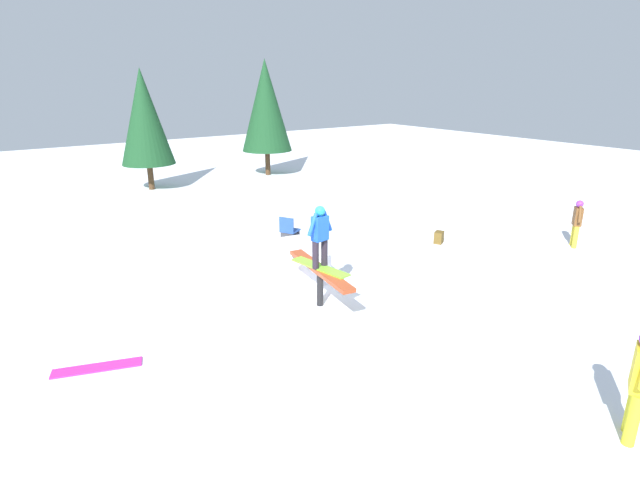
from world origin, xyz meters
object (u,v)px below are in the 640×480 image
rail_feature (320,274)px  main_rider_on_rail (320,239)px  bystander_brown (577,221)px  backpack_on_snow (439,237)px  pine_tree_near (266,106)px  pine_tree_far (144,117)px  folding_chair (289,232)px  loose_snowboard_magenta (97,368)px

rail_feature → main_rider_on_rail: size_ratio=1.67×
main_rider_on_rail → bystander_brown: main_rider_on_rail is taller
main_rider_on_rail → backpack_on_snow: size_ratio=4.35×
rail_feature → bystander_brown: size_ratio=1.86×
rail_feature → pine_tree_near: (-13.31, 6.35, 2.54)m
backpack_on_snow → rail_feature: bearing=-12.3°
rail_feature → backpack_on_snow: bearing=113.6°
main_rider_on_rail → pine_tree_far: (-13.30, 0.70, 1.52)m
rail_feature → pine_tree_near: size_ratio=0.46×
pine_tree_near → folding_chair: bearing=-26.5°
bystander_brown → pine_tree_near: 14.67m
main_rider_on_rail → pine_tree_far: size_ratio=0.30×
pine_tree_near → pine_tree_far: size_ratio=1.09×
bystander_brown → folding_chair: (-4.62, -6.51, -0.33)m
loose_snowboard_magenta → pine_tree_far: pine_tree_far is taller
main_rider_on_rail → folding_chair: bearing=148.2°
rail_feature → bystander_brown: bystander_brown is taller
pine_tree_far → rail_feature: bearing=-3.0°
folding_chair → pine_tree_near: pine_tree_near is taller
backpack_on_snow → pine_tree_near: size_ratio=0.06×
folding_chair → bystander_brown: bearing=-153.7°
folding_chair → backpack_on_snow: 4.28m
bystander_brown → folding_chair: bearing=-75.8°
main_rider_on_rail → pine_tree_near: size_ratio=0.28×
loose_snowboard_magenta → folding_chair: bearing=-131.3°
main_rider_on_rail → pine_tree_far: 13.41m
loose_snowboard_magenta → folding_chair: folding_chair is taller
backpack_on_snow → pine_tree_far: pine_tree_far is taller
loose_snowboard_magenta → pine_tree_near: bearing=-110.7°
loose_snowboard_magenta → pine_tree_far: (-13.13, 5.06, 2.97)m
backpack_on_snow → pine_tree_far: 13.05m
folding_chair → backpack_on_snow: (2.21, 3.66, -0.24)m
folding_chair → backpack_on_snow: bearing=-149.5°
rail_feature → pine_tree_far: (-13.30, 0.70, 2.27)m
rail_feature → bystander_brown: 8.06m
folding_chair → pine_tree_far: size_ratio=0.18×
bystander_brown → loose_snowboard_magenta: size_ratio=0.96×
rail_feature → loose_snowboard_magenta: rail_feature is taller
main_rider_on_rail → bystander_brown: size_ratio=1.11×
pine_tree_near → pine_tree_far: 5.66m
folding_chair → backpack_on_snow: size_ratio=2.59×
bystander_brown → pine_tree_far: (-14.35, -7.29, 2.23)m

